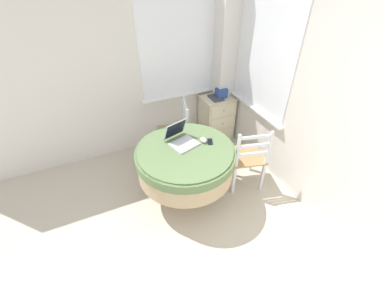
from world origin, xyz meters
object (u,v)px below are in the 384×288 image
object	(u,v)px
book_on_cabinet	(216,98)
round_dining_table	(185,160)
laptop	(181,139)
corner_cabinet	(217,117)
storage_box	(221,93)
cell_phone	(210,142)
computer_mouse	(203,140)
dining_chair_near_back_window	(176,132)
dining_chair_near_right_window	(247,157)

from	to	relation	value
book_on_cabinet	round_dining_table	bearing A→B (deg)	-132.82
laptop	corner_cabinet	distance (m)	1.43
corner_cabinet	storage_box	xyz separation A→B (m)	(0.04, -0.03, 0.43)
cell_phone	corner_cabinet	bearing A→B (deg)	56.82
cell_phone	storage_box	distance (m)	1.25
computer_mouse	dining_chair_near_back_window	bearing A→B (deg)	94.64
round_dining_table	storage_box	xyz separation A→B (m)	(1.04, 1.03, 0.18)
computer_mouse	dining_chair_near_right_window	xyz separation A→B (m)	(0.55, -0.15, -0.34)
cell_phone	dining_chair_near_back_window	distance (m)	0.85
round_dining_table	dining_chair_near_right_window	xyz separation A→B (m)	(0.79, -0.11, -0.16)
computer_mouse	storage_box	xyz separation A→B (m)	(0.79, 0.99, -0.00)
corner_cabinet	book_on_cabinet	distance (m)	0.37
round_dining_table	corner_cabinet	xyz separation A→B (m)	(1.00, 1.05, -0.25)
laptop	book_on_cabinet	world-z (taller)	laptop
cell_phone	storage_box	bearing A→B (deg)	54.61
laptop	corner_cabinet	bearing A→B (deg)	42.81
computer_mouse	cell_phone	xyz separation A→B (m)	(0.07, -0.03, -0.02)
round_dining_table	book_on_cabinet	distance (m)	1.40
round_dining_table	corner_cabinet	bearing A→B (deg)	46.53
laptop	computer_mouse	distance (m)	0.26
computer_mouse	dining_chair_near_right_window	world-z (taller)	dining_chair_near_right_window
laptop	dining_chair_near_right_window	distance (m)	0.90
dining_chair_near_right_window	corner_cabinet	size ratio (longest dim) A/B	1.29
round_dining_table	dining_chair_near_right_window	size ratio (longest dim) A/B	1.23
laptop	computer_mouse	xyz separation A→B (m)	(0.24, -0.09, -0.03)
laptop	cell_phone	distance (m)	0.34
dining_chair_near_right_window	corner_cabinet	world-z (taller)	dining_chair_near_right_window
dining_chair_near_back_window	corner_cabinet	bearing A→B (deg)	18.56
dining_chair_near_right_window	corner_cabinet	xyz separation A→B (m)	(0.21, 1.16, -0.09)
round_dining_table	dining_chair_near_back_window	distance (m)	0.82
dining_chair_near_back_window	cell_phone	bearing A→B (deg)	-80.58
laptop	computer_mouse	world-z (taller)	laptop
round_dining_table	dining_chair_near_right_window	bearing A→B (deg)	-7.74
cell_phone	dining_chair_near_back_window	bearing A→B (deg)	99.42
corner_cabinet	book_on_cabinet	xyz separation A→B (m)	(-0.05, -0.03, 0.37)
round_dining_table	cell_phone	xyz separation A→B (m)	(0.31, 0.00, 0.16)
corner_cabinet	storage_box	distance (m)	0.43
computer_mouse	corner_cabinet	bearing A→B (deg)	53.39
book_on_cabinet	laptop	bearing A→B (deg)	-136.66
computer_mouse	cell_phone	size ratio (longest dim) A/B	0.80
laptop	dining_chair_near_right_window	bearing A→B (deg)	-16.96
corner_cabinet	storage_box	world-z (taller)	storage_box
computer_mouse	corner_cabinet	size ratio (longest dim) A/B	0.15
dining_chair_near_right_window	book_on_cabinet	xyz separation A→B (m)	(0.16, 1.13, 0.28)
dining_chair_near_right_window	round_dining_table	bearing A→B (deg)	172.26
computer_mouse	dining_chair_near_back_window	distance (m)	0.82
cell_phone	corner_cabinet	xyz separation A→B (m)	(0.69, 1.05, -0.41)
cell_phone	book_on_cabinet	xyz separation A→B (m)	(0.63, 1.02, -0.04)
round_dining_table	book_on_cabinet	xyz separation A→B (m)	(0.95, 1.02, 0.12)
computer_mouse	dining_chair_near_right_window	bearing A→B (deg)	-14.99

